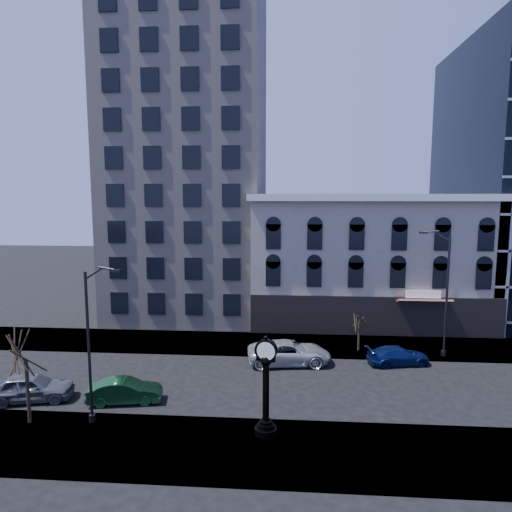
# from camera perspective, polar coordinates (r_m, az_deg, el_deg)

# --- Properties ---
(ground) EXTENTS (160.00, 160.00, 0.00)m
(ground) POSITION_cam_1_polar(r_m,az_deg,el_deg) (31.61, -4.32, -15.48)
(ground) COLOR black
(ground) RESTS_ON ground
(sidewalk_far) EXTENTS (160.00, 6.00, 0.12)m
(sidewalk_far) POSITION_cam_1_polar(r_m,az_deg,el_deg) (39.01, -2.54, -10.82)
(sidewalk_far) COLOR gray
(sidewalk_far) RESTS_ON ground
(sidewalk_near) EXTENTS (160.00, 6.00, 0.12)m
(sidewalk_near) POSITION_cam_1_polar(r_m,az_deg,el_deg) (24.53, -7.33, -22.60)
(sidewalk_near) COLOR gray
(sidewalk_near) RESTS_ON ground
(cream_tower) EXTENTS (15.90, 15.40, 42.50)m
(cream_tower) POSITION_cam_1_polar(r_m,az_deg,el_deg) (49.29, -8.45, 15.60)
(cream_tower) COLOR #BCAE97
(cream_tower) RESTS_ON ground
(victorian_row) EXTENTS (22.60, 11.19, 12.50)m
(victorian_row) POSITION_cam_1_polar(r_m,az_deg,el_deg) (45.72, 13.74, -0.66)
(victorian_row) COLOR #A39A86
(victorian_row) RESTS_ON ground
(street_clock) EXTENTS (1.19, 1.19, 5.24)m
(street_clock) POSITION_cam_1_polar(r_m,az_deg,el_deg) (24.32, 1.24, -16.39)
(street_clock) COLOR black
(street_clock) RESTS_ON sidewalk_near
(street_lamp_near) EXTENTS (2.24, 0.78, 8.78)m
(street_lamp_near) POSITION_cam_1_polar(r_m,az_deg,el_deg) (25.36, -19.28, -5.65)
(street_lamp_near) COLOR black
(street_lamp_near) RESTS_ON sidewalk_near
(street_lamp_far) EXTENTS (2.41, 1.18, 9.81)m
(street_lamp_far) POSITION_cam_1_polar(r_m,az_deg,el_deg) (37.09, 21.84, -0.47)
(street_lamp_far) COLOR black
(street_lamp_far) RESTS_ON sidewalk_far
(bare_tree_near) EXTENTS (3.37, 3.37, 5.78)m
(bare_tree_near) POSITION_cam_1_polar(r_m,az_deg,el_deg) (27.59, -26.94, -9.86)
(bare_tree_near) COLOR #322919
(bare_tree_near) RESTS_ON sidewalk_near
(bare_tree_far) EXTENTS (2.12, 2.12, 3.63)m
(bare_tree_far) POSITION_cam_1_polar(r_m,az_deg,el_deg) (37.25, 12.80, -7.41)
(bare_tree_far) COLOR #322919
(bare_tree_far) RESTS_ON sidewalk_far
(car_near_a) EXTENTS (5.26, 3.03, 1.68)m
(car_near_a) POSITION_cam_1_polar(r_m,az_deg,el_deg) (31.80, -26.33, -14.49)
(car_near_a) COLOR #595B60
(car_near_a) RESTS_ON ground
(car_near_b) EXTENTS (4.56, 2.28, 1.44)m
(car_near_b) POSITION_cam_1_polar(r_m,az_deg,el_deg) (29.60, -16.06, -15.90)
(car_near_b) COLOR #143F1E
(car_near_b) RESTS_ON ground
(car_far_a) EXTENTS (6.44, 3.59, 1.70)m
(car_far_a) POSITION_cam_1_polar(r_m,az_deg,el_deg) (34.51, 4.16, -11.94)
(car_far_a) COLOR #A5A8AD
(car_far_a) RESTS_ON ground
(car_far_b) EXTENTS (4.86, 2.73, 1.33)m
(car_far_b) POSITION_cam_1_polar(r_m,az_deg,el_deg) (35.91, 17.33, -11.80)
(car_far_b) COLOR #0C194C
(car_far_b) RESTS_ON ground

